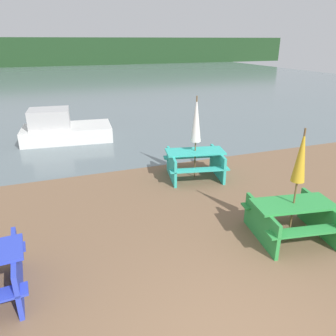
{
  "coord_description": "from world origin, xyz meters",
  "views": [
    {
      "loc": [
        -1.76,
        -2.28,
        3.68
      ],
      "look_at": [
        0.74,
        4.48,
        0.85
      ],
      "focal_mm": 35.0,
      "sensor_mm": 36.0,
      "label": 1
    }
  ],
  "objects_px": {
    "picnic_table_green": "(292,216)",
    "umbrella_gold": "(301,157)",
    "picnic_table_teal": "(195,161)",
    "boat": "(63,129)",
    "umbrella_white": "(196,120)"
  },
  "relations": [
    {
      "from": "picnic_table_green",
      "to": "umbrella_gold",
      "type": "distance_m",
      "value": 1.24
    },
    {
      "from": "picnic_table_teal",
      "to": "boat",
      "type": "xyz_separation_m",
      "value": [
        -3.27,
        5.14,
        -0.02
      ]
    },
    {
      "from": "picnic_table_green",
      "to": "umbrella_gold",
      "type": "height_order",
      "value": "umbrella_gold"
    },
    {
      "from": "picnic_table_teal",
      "to": "boat",
      "type": "bearing_deg",
      "value": 122.48
    },
    {
      "from": "picnic_table_green",
      "to": "umbrella_white",
      "type": "xyz_separation_m",
      "value": [
        -0.5,
        3.45,
        1.22
      ]
    },
    {
      "from": "umbrella_gold",
      "to": "umbrella_white",
      "type": "bearing_deg",
      "value": 98.25
    },
    {
      "from": "boat",
      "to": "umbrella_white",
      "type": "bearing_deg",
      "value": -52.21
    },
    {
      "from": "boat",
      "to": "picnic_table_green",
      "type": "bearing_deg",
      "value": -60.98
    },
    {
      "from": "picnic_table_teal",
      "to": "umbrella_gold",
      "type": "bearing_deg",
      "value": -81.75
    },
    {
      "from": "picnic_table_green",
      "to": "picnic_table_teal",
      "type": "bearing_deg",
      "value": 98.25
    },
    {
      "from": "picnic_table_green",
      "to": "boat",
      "type": "bearing_deg",
      "value": 113.71
    },
    {
      "from": "picnic_table_teal",
      "to": "umbrella_gold",
      "type": "xyz_separation_m",
      "value": [
        0.5,
        -3.45,
        1.23
      ]
    },
    {
      "from": "picnic_table_green",
      "to": "umbrella_white",
      "type": "bearing_deg",
      "value": 98.25
    },
    {
      "from": "umbrella_gold",
      "to": "picnic_table_green",
      "type": "bearing_deg",
      "value": 0.0
    },
    {
      "from": "umbrella_gold",
      "to": "boat",
      "type": "xyz_separation_m",
      "value": [
        -3.77,
        8.59,
        -1.24
      ]
    }
  ]
}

